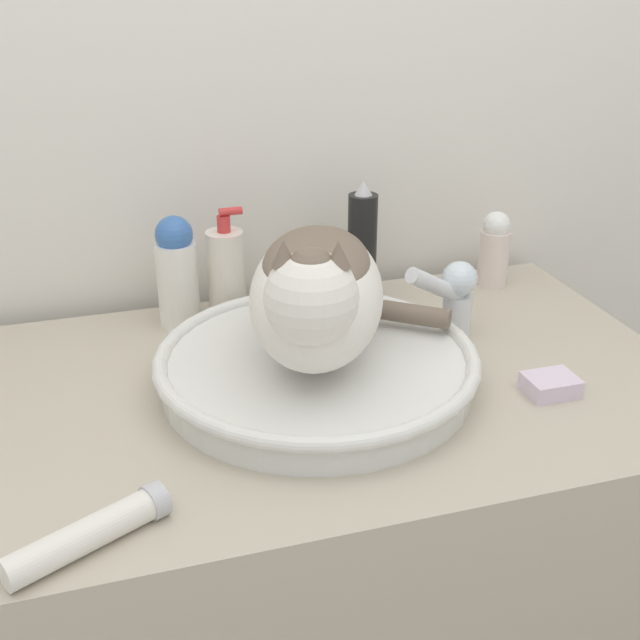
{
  "coord_description": "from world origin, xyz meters",
  "views": [
    {
      "loc": [
        -0.26,
        -0.6,
        1.38
      ],
      "look_at": [
        0.01,
        0.28,
        0.94
      ],
      "focal_mm": 45.0,
      "sensor_mm": 36.0,
      "label": 1
    }
  ],
  "objects": [
    {
      "name": "cream_tube",
      "position": [
        -0.29,
        0.05,
        0.86
      ],
      "size": [
        0.17,
        0.11,
        0.04
      ],
      "rotation": [
        0.0,
        0.0,
        0.46
      ],
      "color": "silver",
      "rests_on": "vanity_counter"
    },
    {
      "name": "hairspray_can_black",
      "position": [
        0.16,
        0.54,
        0.93
      ],
      "size": [
        0.05,
        0.05,
        0.2
      ],
      "color": "black",
      "rests_on": "vanity_counter"
    },
    {
      "name": "wall_back",
      "position": [
        0.0,
        0.66,
        1.2
      ],
      "size": [
        8.0,
        0.05,
        2.4
      ],
      "color": "silver",
      "rests_on": "ground_plane"
    },
    {
      "name": "soap_pump_bottle",
      "position": [
        -0.07,
        0.54,
        0.91
      ],
      "size": [
        0.06,
        0.06,
        0.18
      ],
      "color": "silver",
      "rests_on": "vanity_counter"
    },
    {
      "name": "soap_bar",
      "position": [
        0.29,
        0.19,
        0.85
      ],
      "size": [
        0.07,
        0.05,
        0.02
      ],
      "color": "silver",
      "rests_on": "vanity_counter"
    },
    {
      "name": "deodorant_stick",
      "position": [
        0.39,
        0.54,
        0.9
      ],
      "size": [
        0.05,
        0.05,
        0.13
      ],
      "color": "silver",
      "rests_on": "vanity_counter"
    },
    {
      "name": "vanity_counter",
      "position": [
        0.0,
        0.3,
        0.42
      ],
      "size": [
        1.03,
        0.61,
        0.84
      ],
      "color": "#B2A893",
      "rests_on": "ground_plane"
    },
    {
      "name": "cat",
      "position": [
        0.0,
        0.28,
        0.98
      ],
      "size": [
        0.33,
        0.34,
        0.19
      ],
      "rotation": [
        0.0,
        0.0,
        4.37
      ],
      "color": "silver",
      "rests_on": "sink_basin"
    },
    {
      "name": "lotion_bottle_white",
      "position": [
        -0.14,
        0.54,
        0.93
      ],
      "size": [
        0.06,
        0.06,
        0.17
      ],
      "color": "white",
      "rests_on": "vanity_counter"
    },
    {
      "name": "faucet",
      "position": [
        0.24,
        0.38,
        0.91
      ],
      "size": [
        0.13,
        0.07,
        0.13
      ],
      "rotation": [
        0.0,
        0.0,
        -2.8
      ],
      "color": "silver",
      "rests_on": "vanity_counter"
    },
    {
      "name": "sink_basin",
      "position": [
        0.01,
        0.29,
        0.87
      ],
      "size": [
        0.43,
        0.43,
        0.05
      ],
      "color": "silver",
      "rests_on": "vanity_counter"
    }
  ]
}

